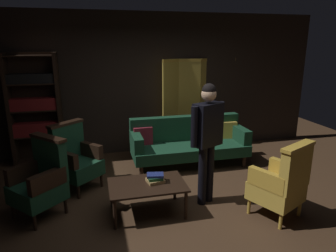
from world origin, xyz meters
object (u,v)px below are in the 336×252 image
(folding_screen, at_px, (206,101))
(book_green_cloth, at_px, (155,178))
(bookshelf, at_px, (35,109))
(book_navy_cloth, at_px, (155,175))
(armchair_wing_left, at_px, (75,158))
(book_tan_leather, at_px, (155,181))
(armchair_gilt_accent, at_px, (282,182))
(armchair_wing_right, at_px, (41,180))
(velvet_couch, at_px, (188,141))
(standing_figure, at_px, (207,133))
(coffee_table, at_px, (147,187))

(folding_screen, height_order, book_green_cloth, folding_screen)
(bookshelf, bearing_deg, book_navy_cloth, -51.26)
(armchair_wing_left, bearing_deg, book_tan_leather, -42.24)
(armchair_gilt_accent, relative_size, armchair_wing_left, 1.00)
(folding_screen, xyz_separation_m, bookshelf, (-3.41, -0.23, 0.07))
(armchair_wing_left, bearing_deg, armchair_gilt_accent, -30.11)
(folding_screen, distance_m, armchair_wing_left, 3.11)
(armchair_gilt_accent, relative_size, armchair_wing_right, 1.00)
(armchair_gilt_accent, bearing_deg, velvet_couch, 106.71)
(velvet_couch, distance_m, armchair_wing_left, 2.05)
(armchair_gilt_accent, bearing_deg, book_tan_leather, 160.55)
(folding_screen, xyz_separation_m, book_tan_leather, (-1.63, -2.44, -0.54))
(armchair_gilt_accent, bearing_deg, armchair_wing_left, 149.89)
(folding_screen, bearing_deg, armchair_wing_left, -151.23)
(standing_figure, bearing_deg, bookshelf, 139.33)
(folding_screen, bearing_deg, armchair_gilt_accent, -92.00)
(armchair_wing_right, bearing_deg, book_navy_cloth, -10.89)
(armchair_gilt_accent, bearing_deg, book_navy_cloth, 160.55)
(standing_figure, xyz_separation_m, book_tan_leather, (-0.74, -0.05, -0.58))
(armchair_gilt_accent, distance_m, book_green_cloth, 1.62)
(coffee_table, relative_size, book_tan_leather, 4.64)
(armchair_wing_left, bearing_deg, bookshelf, 119.78)
(armchair_gilt_accent, relative_size, standing_figure, 0.61)
(velvet_couch, distance_m, coffee_table, 1.83)
(coffee_table, height_order, armchair_wing_left, armchair_wing_left)
(bookshelf, relative_size, book_navy_cloth, 9.33)
(folding_screen, height_order, armchair_wing_right, folding_screen)
(folding_screen, bearing_deg, armchair_wing_right, -145.05)
(armchair_wing_left, bearing_deg, book_navy_cloth, -42.24)
(armchair_wing_right, bearing_deg, velvet_couch, 26.52)
(book_navy_cloth, bearing_deg, book_tan_leather, 0.00)
(book_green_cloth, bearing_deg, coffee_table, -165.86)
(armchair_wing_left, bearing_deg, folding_screen, 28.77)
(bookshelf, xyz_separation_m, standing_figure, (2.51, -2.16, -0.03))
(folding_screen, distance_m, armchair_gilt_accent, 3.02)
(armchair_gilt_accent, distance_m, standing_figure, 1.13)
(standing_figure, bearing_deg, book_green_cloth, -175.73)
(velvet_couch, distance_m, book_navy_cloth, 1.74)
(velvet_couch, xyz_separation_m, armchair_wing_left, (-1.98, -0.51, 0.04))
(book_tan_leather, bearing_deg, velvet_couch, 57.75)
(book_tan_leather, bearing_deg, bookshelf, 128.74)
(armchair_gilt_accent, relative_size, book_navy_cloth, 4.73)
(velvet_couch, bearing_deg, folding_screen, 53.90)
(coffee_table, bearing_deg, standing_figure, 5.62)
(standing_figure, bearing_deg, book_tan_leather, -175.73)
(bookshelf, height_order, armchair_gilt_accent, bookshelf)
(velvet_couch, relative_size, book_green_cloth, 11.27)
(velvet_couch, height_order, book_navy_cloth, velvet_couch)
(bookshelf, height_order, standing_figure, bookshelf)
(velvet_couch, xyz_separation_m, book_tan_leather, (-0.93, -1.47, -0.01))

